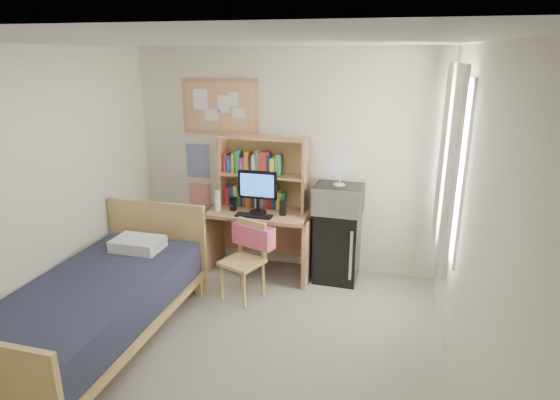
% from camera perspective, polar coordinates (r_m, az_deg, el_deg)
% --- Properties ---
extents(floor, '(3.60, 4.20, 0.02)m').
position_cam_1_polar(floor, '(4.23, -6.63, -19.46)').
color(floor, gray).
rests_on(floor, ground).
extents(ceiling, '(3.60, 4.20, 0.02)m').
position_cam_1_polar(ceiling, '(3.38, -8.25, 18.56)').
color(ceiling, silver).
rests_on(ceiling, wall_back).
extents(wall_back, '(3.60, 0.04, 2.60)m').
position_cam_1_polar(wall_back, '(5.53, 0.58, 4.71)').
color(wall_back, silver).
rests_on(wall_back, floor).
extents(wall_left, '(0.04, 4.20, 2.60)m').
position_cam_1_polar(wall_left, '(4.56, -28.93, -0.35)').
color(wall_left, silver).
rests_on(wall_left, floor).
extents(wall_right, '(0.04, 4.20, 2.60)m').
position_cam_1_polar(wall_right, '(3.41, 22.20, -4.97)').
color(wall_right, silver).
rests_on(wall_right, floor).
extents(window_unit, '(0.10, 1.40, 1.70)m').
position_cam_1_polar(window_unit, '(4.46, 20.13, 4.45)').
color(window_unit, white).
rests_on(window_unit, wall_right).
extents(curtain_left, '(0.04, 0.55, 1.70)m').
position_cam_1_polar(curtain_left, '(4.07, 20.20, 3.25)').
color(curtain_left, silver).
rests_on(curtain_left, wall_right).
extents(curtain_right, '(0.04, 0.55, 1.70)m').
position_cam_1_polar(curtain_right, '(4.85, 19.37, 5.51)').
color(curtain_right, silver).
rests_on(curtain_right, wall_right).
extents(bulletin_board, '(0.94, 0.03, 0.64)m').
position_cam_1_polar(bulletin_board, '(5.64, -7.31, 11.23)').
color(bulletin_board, tan).
rests_on(bulletin_board, wall_back).
extents(poster_wave, '(0.30, 0.01, 0.42)m').
position_cam_1_polar(poster_wave, '(5.88, -9.95, 4.74)').
color(poster_wave, navy).
rests_on(poster_wave, wall_back).
extents(poster_japan, '(0.28, 0.01, 0.36)m').
position_cam_1_polar(poster_japan, '(6.00, -9.72, 0.36)').
color(poster_japan, red).
rests_on(poster_japan, wall_back).
extents(desk, '(1.26, 0.66, 0.77)m').
position_cam_1_polar(desk, '(5.56, -2.45, -5.12)').
color(desk, tan).
rests_on(desk, floor).
extents(desk_chair, '(0.55, 0.55, 0.84)m').
position_cam_1_polar(desk_chair, '(4.99, -4.66, -7.49)').
color(desk_chair, tan).
rests_on(desk_chair, floor).
extents(mini_fridge, '(0.50, 0.50, 0.82)m').
position_cam_1_polar(mini_fridge, '(5.44, 6.98, -5.49)').
color(mini_fridge, black).
rests_on(mini_fridge, floor).
extents(bed, '(1.14, 2.23, 0.61)m').
position_cam_1_polar(bed, '(4.60, -21.49, -12.73)').
color(bed, '#1C1F33').
rests_on(bed, floor).
extents(hutch, '(1.04, 0.29, 0.85)m').
position_cam_1_polar(hutch, '(5.44, -2.07, 3.37)').
color(hutch, tan).
rests_on(hutch, desk).
extents(monitor, '(0.45, 0.05, 0.48)m').
position_cam_1_polar(monitor, '(5.29, -2.74, 0.91)').
color(monitor, black).
rests_on(monitor, desk).
extents(keyboard, '(0.42, 0.15, 0.02)m').
position_cam_1_polar(keyboard, '(5.24, -3.20, -1.93)').
color(keyboard, black).
rests_on(keyboard, desk).
extents(speaker_left, '(0.07, 0.07, 0.16)m').
position_cam_1_polar(speaker_left, '(5.44, -5.71, -0.47)').
color(speaker_left, black).
rests_on(speaker_left, desk).
extents(speaker_right, '(0.07, 0.07, 0.17)m').
position_cam_1_polar(speaker_right, '(5.26, 0.38, -0.97)').
color(speaker_right, black).
rests_on(speaker_right, desk).
extents(water_bottle, '(0.07, 0.07, 0.24)m').
position_cam_1_polar(water_bottle, '(5.46, -7.64, -0.03)').
color(water_bottle, white).
rests_on(water_bottle, desk).
extents(hoodie, '(0.51, 0.32, 0.24)m').
position_cam_1_polar(hoodie, '(5.04, -3.24, -4.34)').
color(hoodie, '#DD5473').
rests_on(hoodie, desk_chair).
extents(microwave, '(0.55, 0.42, 0.31)m').
position_cam_1_polar(microwave, '(5.23, 7.17, 0.14)').
color(microwave, silver).
rests_on(microwave, mini_fridge).
extents(desk_fan, '(0.27, 0.27, 0.32)m').
position_cam_1_polar(desk_fan, '(5.14, 7.31, 3.50)').
color(desk_fan, white).
rests_on(desk_fan, microwave).
extents(pillow, '(0.49, 0.35, 0.12)m').
position_cam_1_polar(pillow, '(4.99, -16.94, -5.15)').
color(pillow, white).
rests_on(pillow, bed).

